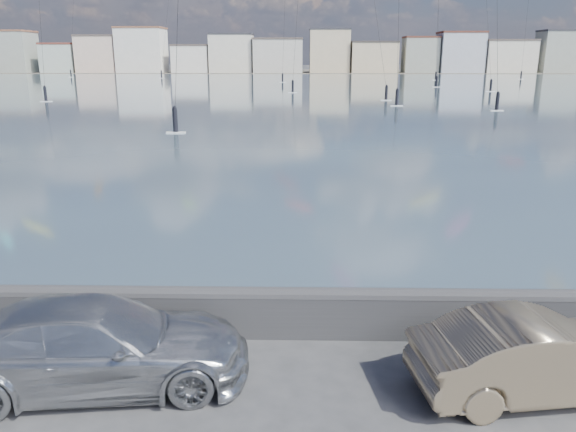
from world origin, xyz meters
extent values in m
plane|color=#333335|center=(0.00, 0.00, 0.00)|extent=(700.00, 700.00, 0.00)
cube|color=#323F56|center=(0.00, 91.50, 0.01)|extent=(500.00, 177.00, 0.00)
cube|color=#4C473D|center=(0.00, 200.00, 0.01)|extent=(500.00, 60.00, 0.00)
cube|color=#28282B|center=(0.00, 2.70, 0.45)|extent=(400.00, 0.35, 0.90)
cylinder|color=#28282B|center=(0.00, 2.70, 0.90)|extent=(400.00, 0.36, 0.36)
cube|color=gray|center=(-96.50, 186.00, 6.50)|extent=(16.00, 12.00, 13.00)
cube|color=brown|center=(-96.50, 186.00, 13.30)|extent=(16.32, 12.24, 0.60)
cube|color=#B7C6BC|center=(-79.00, 186.00, 4.50)|extent=(11.00, 10.00, 9.00)
cube|color=brown|center=(-79.00, 186.00, 9.30)|extent=(11.22, 10.20, 0.60)
cube|color=beige|center=(-66.00, 186.00, 5.75)|extent=(13.00, 11.00, 11.50)
cube|color=#4C423D|center=(-66.00, 186.00, 11.80)|extent=(13.26, 11.22, 0.60)
cube|color=white|center=(-51.50, 186.00, 7.00)|extent=(15.00, 12.00, 14.00)
cube|color=brown|center=(-51.50, 186.00, 14.30)|extent=(15.30, 12.24, 0.60)
cube|color=white|center=(-35.00, 186.00, 4.25)|extent=(12.00, 10.00, 8.50)
cube|color=#4C423D|center=(-35.00, 186.00, 8.80)|extent=(12.24, 10.20, 0.60)
cube|color=silver|center=(-21.50, 186.00, 6.00)|extent=(14.00, 11.00, 12.00)
cube|color=#2D2D33|center=(-21.50, 186.00, 12.30)|extent=(14.28, 11.22, 0.60)
cube|color=beige|center=(-6.00, 186.00, 5.25)|extent=(16.00, 13.00, 10.50)
cube|color=#4C423D|center=(-6.00, 186.00, 10.80)|extent=(16.32, 13.26, 0.60)
cube|color=beige|center=(11.00, 186.00, 6.75)|extent=(13.00, 10.00, 13.50)
cube|color=#2D2D33|center=(11.00, 186.00, 13.80)|extent=(13.26, 10.20, 0.60)
cube|color=beige|center=(25.50, 186.00, 4.75)|extent=(15.00, 12.00, 9.50)
cube|color=#383330|center=(25.50, 186.00, 9.80)|extent=(15.30, 12.24, 0.60)
cube|color=gray|center=(41.00, 186.00, 5.50)|extent=(11.00, 9.00, 11.00)
cube|color=#562D23|center=(41.00, 186.00, 11.30)|extent=(11.22, 9.18, 0.60)
cube|color=#B2B7C6|center=(54.00, 186.00, 6.25)|extent=(14.00, 11.00, 12.50)
cube|color=#562D23|center=(54.00, 186.00, 12.80)|extent=(14.28, 11.22, 0.60)
cube|color=beige|center=(69.50, 186.00, 5.00)|extent=(16.00, 12.00, 10.00)
cube|color=#4C423D|center=(69.50, 186.00, 10.30)|extent=(16.32, 12.24, 0.60)
cube|color=gray|center=(86.00, 186.00, 6.50)|extent=(12.00, 10.00, 13.00)
cube|color=#2D2D33|center=(86.00, 186.00, 13.30)|extent=(12.24, 10.20, 0.60)
imported|color=#B0B3B6|center=(-2.24, 0.92, 0.76)|extent=(5.47, 2.79, 1.52)
imported|color=tan|center=(5.30, 0.77, 0.70)|extent=(4.43, 2.11, 1.40)
cube|color=white|center=(21.74, 51.90, 0.05)|extent=(1.40, 0.42, 0.08)
cylinder|color=black|center=(21.74, 51.90, 0.95)|extent=(0.36, 0.36, 1.70)
sphere|color=black|center=(21.74, 51.90, 1.85)|extent=(0.28, 0.28, 0.28)
cube|color=white|center=(32.91, 127.60, 0.05)|extent=(1.40, 0.42, 0.08)
cylinder|color=black|center=(32.91, 127.60, 0.95)|extent=(0.36, 0.36, 1.70)
sphere|color=black|center=(32.91, 127.60, 1.85)|extent=(0.28, 0.28, 0.28)
cylinder|color=black|center=(33.40, 132.23, 16.58)|extent=(1.01, 9.30, 30.58)
cube|color=white|center=(26.04, 97.28, 0.05)|extent=(1.40, 0.42, 0.08)
cylinder|color=black|center=(26.04, 97.28, 0.95)|extent=(0.36, 0.36, 1.70)
sphere|color=black|center=(26.04, 97.28, 1.85)|extent=(0.28, 0.28, 0.28)
cylinder|color=black|center=(26.98, 103.52, 12.85)|extent=(1.91, 12.51, 23.11)
cube|color=white|center=(54.74, 133.04, 0.05)|extent=(1.40, 0.42, 0.08)
cylinder|color=black|center=(54.74, 133.04, 0.95)|extent=(0.36, 0.36, 1.70)
sphere|color=black|center=(54.74, 133.04, 1.85)|extent=(0.28, 0.28, 0.28)
cylinder|color=black|center=(55.75, 136.08, 11.28)|extent=(2.06, 6.11, 19.98)
cube|color=white|center=(-7.97, 33.87, 0.05)|extent=(1.40, 0.42, 0.08)
cylinder|color=black|center=(-7.97, 33.87, 0.95)|extent=(0.36, 0.36, 1.70)
sphere|color=black|center=(-7.97, 33.87, 1.85)|extent=(0.28, 0.28, 0.28)
cube|color=white|center=(-33.61, 136.95, 0.05)|extent=(1.40, 0.42, 0.08)
cylinder|color=black|center=(-33.61, 136.95, 0.95)|extent=(0.36, 0.36, 1.70)
sphere|color=black|center=(-33.61, 136.95, 1.85)|extent=(0.28, 0.28, 0.28)
cylinder|color=black|center=(-32.54, 144.73, 19.04)|extent=(2.17, 15.58, 35.49)
cube|color=white|center=(12.26, 57.40, 0.05)|extent=(1.40, 0.42, 0.08)
cylinder|color=black|center=(12.26, 57.40, 0.95)|extent=(0.36, 0.36, 1.70)
sphere|color=black|center=(12.26, 57.40, 1.85)|extent=(0.28, 0.28, 0.28)
cube|color=white|center=(-59.26, 143.63, 0.05)|extent=(1.40, 0.42, 0.08)
cylinder|color=black|center=(-59.26, 143.63, 0.95)|extent=(0.36, 0.36, 1.70)
sphere|color=black|center=(-59.26, 143.63, 1.85)|extent=(0.28, 0.28, 0.28)
cylinder|color=black|center=(-59.88, 151.26, 17.54)|extent=(1.27, 15.28, 32.50)
cube|color=white|center=(0.14, 80.61, 0.05)|extent=(1.40, 0.42, 0.08)
cylinder|color=black|center=(0.14, 80.61, 0.95)|extent=(0.36, 0.36, 1.70)
sphere|color=black|center=(0.14, 80.61, 1.85)|extent=(0.28, 0.28, 0.28)
cylinder|color=black|center=(0.70, 87.42, 11.48)|extent=(1.16, 13.64, 20.38)
cube|color=white|center=(-2.48, 115.31, 0.05)|extent=(1.40, 0.42, 0.08)
cylinder|color=black|center=(-2.48, 115.31, 0.95)|extent=(0.36, 0.36, 1.70)
sphere|color=black|center=(-2.48, 115.31, 1.85)|extent=(0.28, 0.28, 0.28)
cylinder|color=black|center=(-2.23, 120.58, 12.66)|extent=(0.53, 10.58, 22.74)
cube|color=white|center=(12.27, 65.55, 0.05)|extent=(1.40, 0.42, 0.08)
cylinder|color=black|center=(12.27, 65.55, 0.95)|extent=(0.36, 0.36, 1.70)
sphere|color=black|center=(12.27, 65.55, 1.85)|extent=(0.28, 0.28, 0.28)
cube|color=white|center=(31.57, 84.17, 0.05)|extent=(1.40, 0.42, 0.08)
cylinder|color=black|center=(31.57, 84.17, 0.95)|extent=(0.36, 0.36, 1.70)
sphere|color=black|center=(31.57, 84.17, 1.85)|extent=(0.28, 0.28, 0.28)
cylinder|color=black|center=(31.20, 88.71, 13.08)|extent=(0.76, 9.11, 23.57)
cube|color=white|center=(-30.41, 62.81, 0.05)|extent=(1.40, 0.42, 0.08)
cylinder|color=black|center=(-30.41, 62.81, 0.95)|extent=(0.36, 0.36, 1.70)
sphere|color=black|center=(-30.41, 62.81, 1.85)|extent=(0.28, 0.28, 0.28)
camera|label=1|loc=(1.24, -7.70, 5.56)|focal=35.00mm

